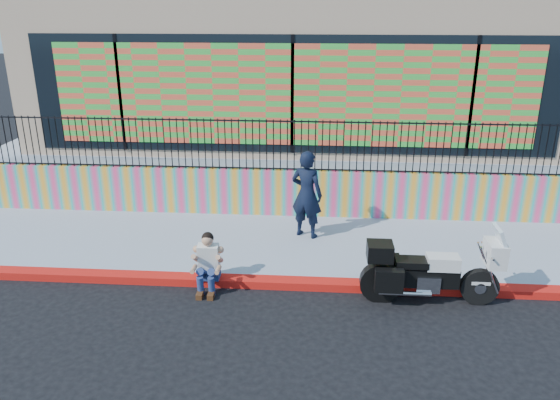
{
  "coord_description": "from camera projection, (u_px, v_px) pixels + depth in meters",
  "views": [
    {
      "loc": [
        0.67,
        -8.91,
        4.98
      ],
      "look_at": [
        -0.08,
        1.2,
        1.26
      ],
      "focal_mm": 35.0,
      "sensor_mm": 36.0,
      "label": 1
    }
  ],
  "objects": [
    {
      "name": "sidewalk",
      "position": [
        285.0,
        245.0,
        11.62
      ],
      "size": [
        16.0,
        3.0,
        0.15
      ],
      "primitive_type": "cube",
      "color": "#8D96AA",
      "rests_on": "ground"
    },
    {
      "name": "seated_man",
      "position": [
        207.0,
        268.0,
        9.82
      ],
      "size": [
        0.54,
        0.71,
        1.06
      ],
      "color": "navy",
      "rests_on": "ground"
    },
    {
      "name": "red_curb",
      "position": [
        279.0,
        283.0,
        10.08
      ],
      "size": [
        16.0,
        0.3,
        0.15
      ],
      "primitive_type": "cube",
      "color": "red",
      "rests_on": "ground"
    },
    {
      "name": "police_officer",
      "position": [
        307.0,
        194.0,
        11.58
      ],
      "size": [
        0.82,
        0.69,
        1.91
      ],
      "primitive_type": "imported",
      "rotation": [
        0.0,
        0.0,
        2.75
      ],
      "color": "black",
      "rests_on": "sidewalk"
    },
    {
      "name": "storefront_building",
      "position": [
        299.0,
        61.0,
        16.6
      ],
      "size": [
        14.0,
        8.06,
        4.0
      ],
      "color": "tan",
      "rests_on": "elevated_platform"
    },
    {
      "name": "mural_wall",
      "position": [
        290.0,
        193.0,
        12.9
      ],
      "size": [
        16.0,
        0.2,
        1.1
      ],
      "primitive_type": "cube",
      "color": "#F64079",
      "rests_on": "sidewalk"
    },
    {
      "name": "ground",
      "position": [
        279.0,
        286.0,
        10.1
      ],
      "size": [
        90.0,
        90.0,
        0.0
      ],
      "primitive_type": "plane",
      "color": "black",
      "rests_on": "ground"
    },
    {
      "name": "elevated_platform",
      "position": [
        299.0,
        143.0,
        17.7
      ],
      "size": [
        16.0,
        10.0,
        1.25
      ],
      "primitive_type": "cube",
      "color": "#8D96AA",
      "rests_on": "ground"
    },
    {
      "name": "police_motorcycle",
      "position": [
        428.0,
        270.0,
        9.38
      ],
      "size": [
        2.35,
        0.78,
        1.46
      ],
      "color": "black",
      "rests_on": "ground"
    },
    {
      "name": "metal_fence",
      "position": [
        290.0,
        145.0,
        12.51
      ],
      "size": [
        15.8,
        0.04,
        1.2
      ],
      "primitive_type": null,
      "color": "black",
      "rests_on": "mural_wall"
    }
  ]
}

